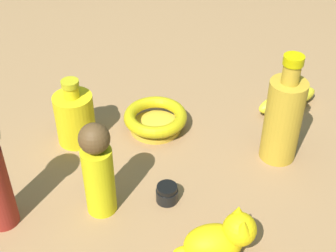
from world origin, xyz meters
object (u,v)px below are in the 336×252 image
object	(u,v)px
cat_figurine	(221,239)
bowl	(155,119)
banana	(287,100)
person_figure_child	(98,170)
bottle_tall	(283,118)
bottle_short	(75,117)
nail_polish_jar	(167,193)

from	to	relation	value
cat_figurine	bowl	xyz separation A→B (m)	(0.23, -0.28, -0.01)
cat_figurine	banana	world-z (taller)	cat_figurine
bowl	person_figure_child	distance (m)	0.26
banana	bowl	world-z (taller)	same
bottle_tall	bowl	world-z (taller)	bottle_tall
cat_figurine	bowl	size ratio (longest dim) A/B	0.90
bowl	bottle_short	bearing A→B (deg)	33.84
cat_figurine	bottle_short	world-z (taller)	bottle_short
bowl	person_figure_child	bearing A→B (deg)	89.90
cat_figurine	nail_polish_jar	xyz separation A→B (m)	(0.13, -0.09, -0.02)
nail_polish_jar	bottle_tall	size ratio (longest dim) A/B	0.18
bottle_short	banana	world-z (taller)	bottle_short
person_figure_child	nail_polish_jar	bearing A→B (deg)	-149.20
cat_figurine	person_figure_child	bearing A→B (deg)	-5.91
cat_figurine	bowl	distance (m)	0.36
bottle_tall	banana	xyz separation A→B (m)	(0.01, -0.18, -0.07)
bottle_tall	person_figure_child	bearing A→B (deg)	44.26
bottle_tall	banana	bearing A→B (deg)	-86.07
bowl	cat_figurine	bearing A→B (deg)	129.45
bottle_short	bottle_tall	xyz separation A→B (m)	(-0.41, -0.10, 0.04)
bottle_tall	cat_figurine	bearing A→B (deg)	82.16
bottle_tall	person_figure_child	world-z (taller)	bottle_tall
bottle_tall	bottle_short	bearing A→B (deg)	14.06
nail_polish_jar	person_figure_child	xyz separation A→B (m)	(0.10, 0.06, 0.08)
cat_figurine	bottle_tall	size ratio (longest dim) A/B	0.54
person_figure_child	cat_figurine	bearing A→B (deg)	174.09
cat_figurine	bottle_tall	distance (m)	0.29
nail_polish_jar	bowl	xyz separation A→B (m)	(0.10, -0.19, 0.01)
banana	cat_figurine	bearing A→B (deg)	-144.21
bottle_short	bowl	distance (m)	0.17
bottle_short	bowl	world-z (taller)	bottle_short
bowl	bottle_tall	bearing A→B (deg)	-178.42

